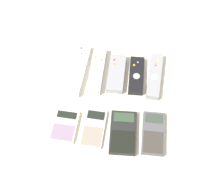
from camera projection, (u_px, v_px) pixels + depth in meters
ground_plane at (111, 106)px, 1.08m from camera, size 3.00×3.00×0.00m
remote_0 at (78, 70)px, 1.14m from camera, size 0.07×0.22×0.03m
remote_1 at (97, 71)px, 1.14m from camera, size 0.05×0.19×0.03m
remote_2 at (116, 74)px, 1.13m from camera, size 0.06×0.16×0.03m
remote_3 at (136, 76)px, 1.13m from camera, size 0.06×0.15×0.03m
remote_4 at (155, 76)px, 1.13m from camera, size 0.06×0.19×0.03m
calculator_0 at (65, 126)px, 1.04m from camera, size 0.09×0.12×0.02m
calculator_1 at (94, 128)px, 1.04m from camera, size 0.08×0.14×0.01m
calculator_2 at (123, 133)px, 1.02m from camera, size 0.09×0.15×0.02m
calculator_3 at (153, 133)px, 1.02m from camera, size 0.07×0.15×0.02m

